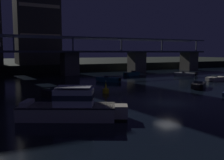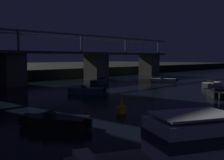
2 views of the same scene
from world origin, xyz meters
name	(u,v)px [view 1 (image 1 of 2)]	position (x,y,z in m)	size (l,w,h in m)	color
ground_plane	(168,103)	(0.00, 0.00, 0.00)	(400.00, 400.00, 0.00)	black
far_riverbank	(37,63)	(0.00, 85.76, 1.10)	(240.00, 80.00, 2.20)	black
river_bridge	(70,59)	(0.00, 37.75, 4.01)	(83.80, 6.40, 9.38)	#605B51
cabin_cruiser_near_left	(71,107)	(-11.60, -1.57, 1.05)	(9.07, 6.06, 2.79)	beige
speedboat_near_right	(132,74)	(13.09, 29.70, 0.41)	(5.10, 3.04, 1.16)	#196066
speedboat_mid_left	(185,74)	(23.62, 22.75, 0.41)	(3.87, 4.76, 1.16)	gray
speedboat_mid_center	(58,94)	(-10.09, 9.10, 0.41)	(3.56, 4.88, 1.16)	black
speedboat_mid_right	(216,79)	(22.38, 12.71, 0.41)	(5.21, 1.91, 1.16)	beige
speedboat_far_left	(198,85)	(11.90, 7.16, 0.41)	(4.67, 4.03, 1.16)	black
speedboat_far_center	(109,79)	(2.75, 21.01, 0.41)	(3.99, 4.69, 1.16)	#196066
channel_buoy	(106,90)	(-3.38, 9.18, 0.48)	(0.90, 0.90, 1.76)	yellow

